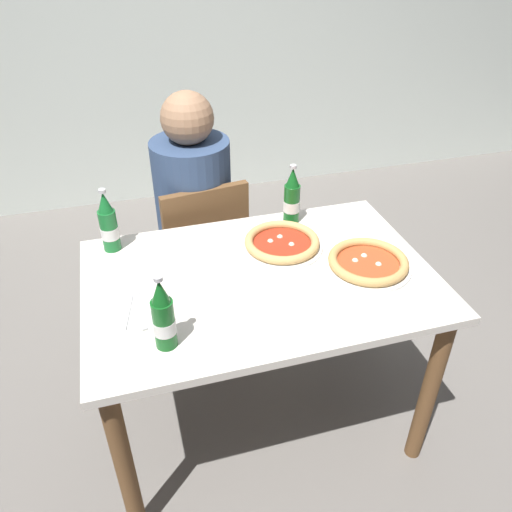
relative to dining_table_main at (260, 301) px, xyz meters
name	(u,v)px	position (x,y,z in m)	size (l,w,h in m)	color
ground_plane	(259,415)	(0.00, 0.00, -0.64)	(8.00, 8.00, 0.00)	slate
back_wall_tiled	(162,5)	(0.00, 2.20, 0.66)	(7.00, 0.10, 2.60)	silver
dining_table_main	(260,301)	(0.00, 0.00, 0.00)	(1.20, 0.80, 0.75)	silver
chair_behind_table	(201,250)	(-0.11, 0.61, -0.15)	(0.45, 0.45, 0.85)	brown
diner_seated	(196,227)	(-0.12, 0.66, -0.05)	(0.34, 0.34, 1.21)	#2D3342
pizza_margherita_near	(368,263)	(0.38, -0.06, 0.14)	(0.30, 0.30, 0.04)	white
pizza_marinara_far	(282,243)	(0.13, 0.15, 0.14)	(0.30, 0.30, 0.04)	white
beer_bottle_left	(163,317)	(-0.36, -0.25, 0.22)	(0.07, 0.07, 0.25)	#14591E
beer_bottle_center	(292,199)	(0.23, 0.32, 0.22)	(0.07, 0.07, 0.25)	#14591E
beer_bottle_right	(108,225)	(-0.48, 0.32, 0.22)	(0.07, 0.07, 0.25)	#196B2D
napkin_with_cutlery	(135,312)	(-0.43, -0.08, 0.12)	(0.20, 0.20, 0.01)	white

